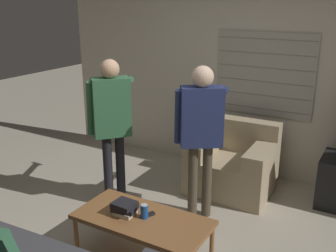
# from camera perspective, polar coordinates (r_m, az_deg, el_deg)

# --- Properties ---
(ground_plane) EXTENTS (16.00, 16.00, 0.00)m
(ground_plane) POSITION_cam_1_polar(r_m,az_deg,el_deg) (3.96, -2.04, -16.28)
(ground_plane) COLOR #B2A893
(wall_back) EXTENTS (5.20, 0.08, 2.55)m
(wall_back) POSITION_cam_1_polar(r_m,az_deg,el_deg) (5.19, 9.94, 7.15)
(wall_back) COLOR beige
(wall_back) RESTS_ON ground_plane
(armchair_beige) EXTENTS (0.96, 0.83, 0.83)m
(armchair_beige) POSITION_cam_1_polar(r_m,az_deg,el_deg) (4.81, 9.41, -5.48)
(armchair_beige) COLOR tan
(armchair_beige) RESTS_ON ground_plane
(coffee_table) EXTENTS (1.18, 0.57, 0.43)m
(coffee_table) POSITION_cam_1_polar(r_m,az_deg,el_deg) (3.50, -3.72, -13.66)
(coffee_table) COLOR brown
(coffee_table) RESTS_ON ground_plane
(person_left_standing) EXTENTS (0.51, 0.78, 1.65)m
(person_left_standing) POSITION_cam_1_polar(r_m,az_deg,el_deg) (4.21, -8.18, 1.38)
(person_left_standing) COLOR black
(person_left_standing) RESTS_ON ground_plane
(person_right_standing) EXTENTS (0.52, 0.80, 1.62)m
(person_right_standing) POSITION_cam_1_polar(r_m,az_deg,el_deg) (3.96, 4.85, 0.25)
(person_right_standing) COLOR #4C4233
(person_right_standing) RESTS_ON ground_plane
(book_stack) EXTENTS (0.23, 0.20, 0.12)m
(book_stack) POSITION_cam_1_polar(r_m,az_deg,el_deg) (3.51, -6.30, -11.72)
(book_stack) COLOR beige
(book_stack) RESTS_ON coffee_table
(soda_can) EXTENTS (0.07, 0.07, 0.13)m
(soda_can) POSITION_cam_1_polar(r_m,az_deg,el_deg) (3.44, -3.46, -12.26)
(soda_can) COLOR #194C9E
(soda_can) RESTS_ON coffee_table
(spare_remote) EXTENTS (0.09, 0.13, 0.02)m
(spare_remote) POSITION_cam_1_polar(r_m,az_deg,el_deg) (3.49, -2.97, -12.78)
(spare_remote) COLOR black
(spare_remote) RESTS_ON coffee_table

